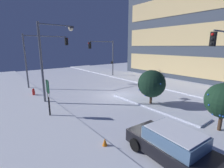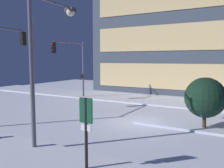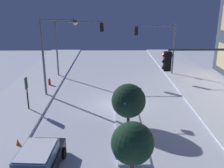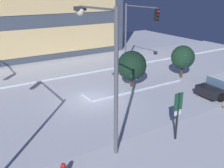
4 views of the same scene
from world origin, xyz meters
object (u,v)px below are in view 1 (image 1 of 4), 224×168
(street_lamp_arched, at_px, (51,51))
(parking_info_sign, at_px, (48,94))
(construction_cone, at_px, (105,143))
(car_near, at_px, (174,146))
(fire_hydrant, at_px, (34,92))
(traffic_light_corner_near_left, at_px, (44,50))
(traffic_light_corner_far_left, at_px, (104,52))
(decorated_tree_median, at_px, (152,84))
(decorated_tree_left_of_median, at_px, (224,101))

(street_lamp_arched, xyz_separation_m, parking_info_sign, (3.52, -1.60, -2.94))
(parking_info_sign, height_order, construction_cone, parking_info_sign)
(car_near, height_order, fire_hydrant, car_near)
(traffic_light_corner_near_left, bearing_deg, fire_hydrant, -123.16)
(traffic_light_corner_far_left, bearing_deg, decorated_tree_median, 71.83)
(car_near, height_order, street_lamp_arched, street_lamp_arched)
(traffic_light_corner_far_left, xyz_separation_m, construction_cone, (16.44, -11.49, -3.93))
(car_near, height_order, traffic_light_corner_near_left, traffic_light_corner_near_left)
(street_lamp_arched, relative_size, decorated_tree_left_of_median, 2.38)
(traffic_light_corner_near_left, relative_size, construction_cone, 11.97)
(traffic_light_corner_far_left, distance_m, fire_hydrant, 13.52)
(construction_cone, bearing_deg, fire_hydrant, -176.61)
(car_near, bearing_deg, traffic_light_corner_near_left, -175.84)
(parking_info_sign, relative_size, decorated_tree_left_of_median, 0.93)
(street_lamp_arched, bearing_deg, decorated_tree_left_of_median, -66.65)
(parking_info_sign, distance_m, construction_cone, 5.92)
(street_lamp_arched, xyz_separation_m, decorated_tree_median, (6.41, 6.42, -2.80))
(car_near, height_order, parking_info_sign, parking_info_sign)
(traffic_light_corner_far_left, distance_m, decorated_tree_median, 14.59)
(street_lamp_arched, height_order, fire_hydrant, street_lamp_arched)
(decorated_tree_median, bearing_deg, traffic_light_corner_far_left, 161.83)
(parking_info_sign, bearing_deg, traffic_light_corner_near_left, 74.97)
(traffic_light_corner_near_left, relative_size, street_lamp_arched, 0.92)
(parking_info_sign, bearing_deg, decorated_tree_left_of_median, -47.36)
(decorated_tree_left_of_median, bearing_deg, street_lamp_arched, -152.77)
(traffic_light_corner_near_left, xyz_separation_m, parking_info_sign, (10.08, -2.74, -2.85))
(decorated_tree_median, bearing_deg, construction_cone, -68.61)
(fire_hydrant, xyz_separation_m, decorated_tree_left_of_median, (14.88, 7.48, 1.54))
(fire_hydrant, xyz_separation_m, parking_info_sign, (6.36, -0.31, 1.40))
(traffic_light_corner_near_left, relative_size, decorated_tree_left_of_median, 2.18)
(car_near, xyz_separation_m, street_lamp_arched, (-11.83, -1.39, 4.03))
(parking_info_sign, relative_size, decorated_tree_median, 0.89)
(car_near, xyz_separation_m, traffic_light_corner_far_left, (-19.12, 9.53, 3.49))
(fire_hydrant, bearing_deg, construction_cone, 3.39)
(car_near, bearing_deg, decorated_tree_median, 140.54)
(traffic_light_corner_far_left, relative_size, construction_cone, 11.07)
(street_lamp_arched, distance_m, fire_hydrant, 5.34)
(fire_hydrant, bearing_deg, traffic_light_corner_far_left, 110.02)
(fire_hydrant, bearing_deg, decorated_tree_left_of_median, 26.69)
(parking_info_sign, height_order, decorated_tree_left_of_median, decorated_tree_left_of_median)
(fire_hydrant, relative_size, parking_info_sign, 0.30)
(car_near, distance_m, construction_cone, 3.35)
(traffic_light_corner_near_left, distance_m, parking_info_sign, 10.83)
(traffic_light_corner_far_left, height_order, parking_info_sign, traffic_light_corner_far_left)
(traffic_light_corner_far_left, bearing_deg, car_near, 63.51)
(traffic_light_corner_far_left, relative_size, traffic_light_corner_near_left, 0.92)
(construction_cone, bearing_deg, decorated_tree_left_of_median, 66.89)
(fire_hydrant, bearing_deg, parking_info_sign, -2.81)
(car_near, bearing_deg, decorated_tree_left_of_median, 90.95)
(traffic_light_corner_near_left, height_order, decorated_tree_left_of_median, traffic_light_corner_near_left)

